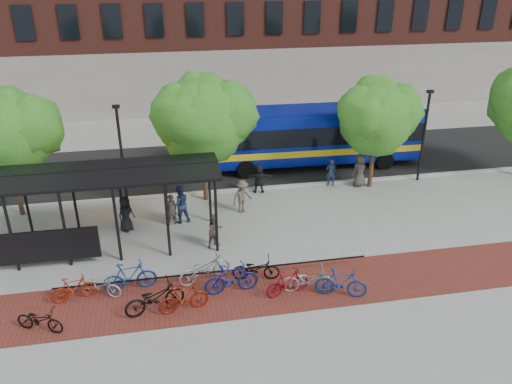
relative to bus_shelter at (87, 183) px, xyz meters
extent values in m
plane|color=#9E9E99|center=(8.13, 0.48, -3.00)|extent=(160.00, 160.00, 0.00)
cube|color=black|center=(8.13, 8.48, -2.99)|extent=(160.00, 8.00, 0.01)
cube|color=#B7B7B2|center=(8.13, 4.48, -2.94)|extent=(160.00, 0.25, 0.12)
cube|color=maroon|center=(6.13, -4.52, -3.00)|extent=(24.00, 3.00, 0.01)
cube|color=black|center=(4.83, -3.62, -3.00)|extent=(12.00, 0.05, 0.95)
cylinder|color=black|center=(-2.87, -1.37, -1.35)|extent=(0.12, 0.12, 3.30)
cylinder|color=black|center=(-2.87, 1.33, -1.35)|extent=(0.12, 0.12, 3.30)
cylinder|color=black|center=(-0.87, -1.37, -1.35)|extent=(0.12, 0.12, 3.30)
cylinder|color=black|center=(-0.87, 1.33, -1.35)|extent=(0.12, 0.12, 3.30)
cylinder|color=black|center=(1.13, -1.37, -1.35)|extent=(0.12, 0.12, 3.30)
cylinder|color=black|center=(1.13, 1.33, -1.35)|extent=(0.12, 0.12, 3.30)
cylinder|color=black|center=(3.13, -1.37, -1.35)|extent=(0.12, 0.12, 3.30)
cylinder|color=black|center=(3.13, 1.33, -1.35)|extent=(0.12, 0.12, 3.30)
cylinder|color=black|center=(5.13, -1.37, -1.35)|extent=(0.12, 0.12, 3.30)
cylinder|color=black|center=(5.13, 1.33, -1.35)|extent=(0.12, 0.12, 3.30)
cube|color=black|center=(-1.87, -1.42, -2.00)|extent=(4.50, 0.08, 1.40)
cube|color=black|center=(0.13, -0.72, 0.45)|extent=(10.60, 1.65, 0.29)
cube|color=black|center=(0.13, 0.68, 0.45)|extent=(10.60, 1.65, 0.29)
cube|color=black|center=(0.13, 1.38, 0.05)|extent=(9.00, 0.10, 0.40)
cube|color=black|center=(1.13, 1.43, -0.60)|extent=(2.40, 0.12, 0.70)
cube|color=#FF7200|center=(1.13, 1.51, -0.60)|extent=(2.20, 0.02, 0.55)
cylinder|color=#382619|center=(-3.87, 3.78, -1.81)|extent=(0.24, 0.24, 2.38)
sphere|color=#2F711E|center=(-3.87, 3.78, 0.98)|extent=(4.00, 4.00, 4.00)
sphere|color=#2F711E|center=(-2.87, 3.98, 1.28)|extent=(3.20, 3.20, 3.20)
sphere|color=#2F711E|center=(-3.77, 4.18, 1.78)|extent=(2.80, 2.80, 2.80)
cylinder|color=#382619|center=(5.13, 3.78, -1.74)|extent=(0.24, 0.24, 2.52)
sphere|color=#2F711E|center=(5.13, 3.78, 1.20)|extent=(4.20, 4.20, 4.20)
sphere|color=#2F711E|center=(6.18, 3.98, 1.50)|extent=(3.36, 3.36, 3.36)
sphere|color=#2F711E|center=(4.29, 3.48, 1.60)|extent=(3.15, 3.15, 3.15)
sphere|color=#2F711E|center=(5.23, 4.18, 2.00)|extent=(2.94, 2.94, 2.94)
cylinder|color=#382619|center=(14.13, 3.78, -1.86)|extent=(0.24, 0.24, 2.27)
sphere|color=#2F711E|center=(14.13, 3.78, 0.80)|extent=(3.80, 3.80, 3.80)
sphere|color=#2F711E|center=(15.08, 3.98, 1.10)|extent=(3.04, 3.04, 3.04)
sphere|color=#2F711E|center=(13.37, 3.48, 1.20)|extent=(2.85, 2.85, 2.85)
sphere|color=#2F711E|center=(14.23, 4.18, 1.60)|extent=(2.66, 2.66, 2.66)
cylinder|color=black|center=(1.13, 4.08, -0.50)|extent=(0.14, 0.14, 5.00)
cube|color=black|center=(1.13, 4.08, 2.05)|extent=(0.35, 0.20, 0.15)
cylinder|color=black|center=(17.13, 4.08, -0.50)|extent=(0.14, 0.14, 5.00)
cube|color=black|center=(17.13, 4.08, 2.05)|extent=(0.35, 0.20, 0.15)
cube|color=#071891|center=(11.85, 7.46, -1.03)|extent=(12.98, 3.13, 2.96)
cube|color=black|center=(11.85, 7.46, -0.79)|extent=(12.73, 3.17, 1.08)
cube|color=yellow|center=(11.85, 7.46, -1.76)|extent=(12.85, 3.18, 0.38)
cube|color=#071891|center=(11.85, 7.46, 0.39)|extent=(12.72, 2.85, 0.19)
cylinder|color=black|center=(7.68, 6.16, -2.48)|extent=(1.04, 0.33, 1.03)
cylinder|color=black|center=(7.75, 8.96, -2.48)|extent=(1.04, 0.33, 1.03)
cylinder|color=black|center=(15.94, 5.95, -2.48)|extent=(1.04, 0.33, 1.03)
cylinder|color=black|center=(16.01, 8.75, -2.48)|extent=(1.04, 0.33, 1.03)
imported|color=black|center=(-1.26, -5.34, -2.55)|extent=(1.79, 1.20, 0.89)
imported|color=#A0240E|center=(-0.36, -3.80, -2.51)|extent=(1.70, 0.81, 0.98)
imported|color=#B1B2B4|center=(0.52, -3.71, -2.55)|extent=(1.82, 1.23, 0.91)
imported|color=navy|center=(1.61, -3.56, -2.40)|extent=(2.03, 0.77, 1.19)
imported|color=black|center=(2.52, -5.00, -2.43)|extent=(2.27, 1.34, 1.13)
imported|color=maroon|center=(3.51, -5.17, -2.46)|extent=(1.85, 0.80, 1.08)
imported|color=#949496|center=(4.40, -3.47, -2.44)|extent=(2.26, 1.42, 1.12)
imported|color=navy|center=(5.32, -4.40, -2.39)|extent=(2.08, 0.73, 1.22)
imported|color=black|center=(6.36, -3.75, -2.52)|extent=(1.91, 0.93, 0.96)
imported|color=maroon|center=(7.32, -4.91, -2.48)|extent=(1.80, 0.89, 1.04)
imported|color=gray|center=(8.12, -4.87, -2.48)|extent=(2.05, 0.97, 1.04)
imported|color=navy|center=(9.23, -5.37, -2.42)|extent=(1.99, 1.16, 1.15)
imported|color=black|center=(1.27, 1.18, -2.16)|extent=(0.96, 0.96, 1.68)
imported|color=#3C3330|center=(3.30, 1.36, -2.23)|extent=(0.63, 0.49, 1.54)
imported|color=#202F4C|center=(3.74, 1.53, -2.06)|extent=(1.04, 0.89, 1.88)
imported|color=brown|center=(6.76, 1.99, -2.15)|extent=(1.26, 1.05, 1.69)
imported|color=black|center=(8.00, 4.12, -2.19)|extent=(1.56, 0.74, 1.61)
imported|color=#423A34|center=(13.57, 3.93, -2.07)|extent=(1.03, 0.82, 1.85)
imported|color=#202C4C|center=(12.05, 4.28, -2.23)|extent=(0.60, 0.44, 1.53)
imported|color=brown|center=(5.11, -1.02, -2.23)|extent=(0.95, 0.90, 1.55)
camera|label=1|loc=(3.38, -19.66, 8.29)|focal=35.00mm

